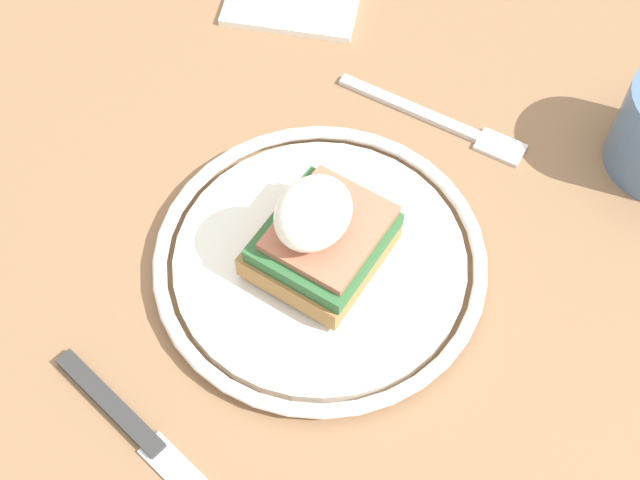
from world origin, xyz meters
name	(u,v)px	position (x,y,z in m)	size (l,w,h in m)	color
dining_table	(282,316)	(0.00, 0.00, 0.59)	(0.81, 0.70, 0.73)	#846042
plate	(320,261)	(0.01, 0.04, 0.74)	(0.23, 0.23, 0.02)	silver
sandwich	(320,234)	(0.01, 0.04, 0.78)	(0.09, 0.08, 0.08)	#9E703D
fork	(440,121)	(-0.15, 0.05, 0.73)	(0.02, 0.16, 0.00)	silver
knife	(154,447)	(0.18, 0.03, 0.73)	(0.05, 0.21, 0.01)	#2D2D2D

